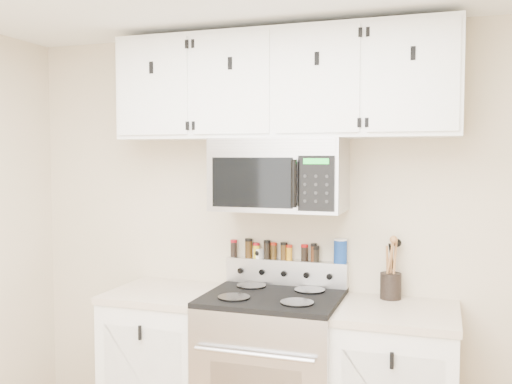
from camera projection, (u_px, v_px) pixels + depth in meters
back_wall at (288, 235)px, 3.52m from camera, size 3.50×0.01×2.50m
range at (273, 374)px, 3.27m from camera, size 0.76×0.65×1.10m
base_cabinet_left at (167, 363)px, 3.51m from camera, size 0.64×0.62×0.92m
microwave at (280, 175)px, 3.32m from camera, size 0.76×0.44×0.42m
upper_cabinets at (281, 85)px, 3.31m from camera, size 2.00×0.35×0.62m
utensil_crock at (391, 284)px, 3.26m from camera, size 0.12×0.12×0.35m
kitchen_timer at (258, 253)px, 3.56m from camera, size 0.06×0.06×0.06m
salt_canister at (340, 251)px, 3.39m from camera, size 0.08×0.08×0.15m
spice_jar_0 at (234, 248)px, 3.61m from camera, size 0.04×0.04×0.11m
spice_jar_1 at (249, 248)px, 3.57m from camera, size 0.05×0.05×0.12m
spice_jar_2 at (256, 250)px, 3.56m from camera, size 0.04×0.04×0.10m
spice_jar_3 at (267, 249)px, 3.54m from camera, size 0.04×0.04×0.12m
spice_jar_4 at (274, 251)px, 3.52m from camera, size 0.04×0.04×0.10m
spice_jar_5 at (284, 251)px, 3.50m from camera, size 0.04×0.04×0.11m
spice_jar_6 at (289, 252)px, 3.49m from camera, size 0.04×0.04×0.09m
spice_jar_7 at (304, 253)px, 3.46m from camera, size 0.04×0.04×0.10m
spice_jar_8 at (314, 252)px, 3.44m from camera, size 0.04×0.04×0.11m
spice_jar_9 at (316, 254)px, 3.44m from camera, size 0.04×0.04×0.09m
spice_jar_10 at (316, 254)px, 3.44m from camera, size 0.04×0.04×0.10m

